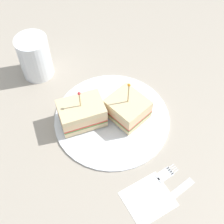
{
  "coord_description": "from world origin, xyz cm",
  "views": [
    {
      "loc": [
        14.5,
        38.64,
        61.2
      ],
      "look_at": [
        0.0,
        0.0,
        2.93
      ],
      "focal_mm": 50.09,
      "sensor_mm": 36.0,
      "label": 1
    }
  ],
  "objects_px": {
    "plate": "(112,118)",
    "drink_glass": "(35,59)",
    "sandwich_half_front": "(82,113)",
    "knife": "(171,197)",
    "napkin": "(150,198)",
    "fork": "(158,179)",
    "sandwich_half_back": "(127,108)"
  },
  "relations": [
    {
      "from": "drink_glass",
      "to": "plate",
      "type": "bearing_deg",
      "value": 121.7
    },
    {
      "from": "plate",
      "to": "drink_glass",
      "type": "bearing_deg",
      "value": -58.3
    },
    {
      "from": "knife",
      "to": "plate",
      "type": "bearing_deg",
      "value": -78.32
    },
    {
      "from": "plate",
      "to": "drink_glass",
      "type": "xyz_separation_m",
      "value": [
        0.13,
        -0.21,
        0.05
      ]
    },
    {
      "from": "plate",
      "to": "napkin",
      "type": "bearing_deg",
      "value": 91.08
    },
    {
      "from": "plate",
      "to": "napkin",
      "type": "xyz_separation_m",
      "value": [
        -0.0,
        0.21,
        -0.0
      ]
    },
    {
      "from": "plate",
      "to": "fork",
      "type": "height_order",
      "value": "plate"
    },
    {
      "from": "fork",
      "to": "sandwich_half_back",
      "type": "bearing_deg",
      "value": -89.52
    },
    {
      "from": "sandwich_half_back",
      "to": "knife",
      "type": "xyz_separation_m",
      "value": [
        -0.01,
        0.21,
        -0.03
      ]
    },
    {
      "from": "napkin",
      "to": "fork",
      "type": "xyz_separation_m",
      "value": [
        -0.03,
        -0.03,
        0.0
      ]
    },
    {
      "from": "sandwich_half_front",
      "to": "fork",
      "type": "height_order",
      "value": "sandwich_half_front"
    },
    {
      "from": "drink_glass",
      "to": "napkin",
      "type": "distance_m",
      "value": 0.44
    },
    {
      "from": "plate",
      "to": "drink_glass",
      "type": "height_order",
      "value": "drink_glass"
    },
    {
      "from": "plate",
      "to": "knife",
      "type": "distance_m",
      "value": 0.22
    },
    {
      "from": "napkin",
      "to": "knife",
      "type": "relative_size",
      "value": 0.69
    },
    {
      "from": "sandwich_half_back",
      "to": "fork",
      "type": "relative_size",
      "value": 0.86
    },
    {
      "from": "sandwich_half_back",
      "to": "sandwich_half_front",
      "type": "bearing_deg",
      "value": -12.62
    },
    {
      "from": "plate",
      "to": "sandwich_half_front",
      "type": "xyz_separation_m",
      "value": [
        0.07,
        -0.02,
        0.03
      ]
    },
    {
      "from": "sandwich_half_front",
      "to": "napkin",
      "type": "relative_size",
      "value": 1.1
    },
    {
      "from": "sandwich_half_back",
      "to": "fork",
      "type": "bearing_deg",
      "value": 90.48
    },
    {
      "from": "plate",
      "to": "sandwich_half_front",
      "type": "relative_size",
      "value": 2.66
    },
    {
      "from": "sandwich_half_front",
      "to": "knife",
      "type": "height_order",
      "value": "sandwich_half_front"
    },
    {
      "from": "plate",
      "to": "knife",
      "type": "height_order",
      "value": "plate"
    },
    {
      "from": "napkin",
      "to": "plate",
      "type": "bearing_deg",
      "value": -88.92
    },
    {
      "from": "sandwich_half_back",
      "to": "knife",
      "type": "bearing_deg",
      "value": 92.77
    },
    {
      "from": "fork",
      "to": "knife",
      "type": "bearing_deg",
      "value": 101.38
    },
    {
      "from": "plate",
      "to": "napkin",
      "type": "distance_m",
      "value": 0.21
    },
    {
      "from": "plate",
      "to": "sandwich_half_back",
      "type": "relative_size",
      "value": 2.42
    },
    {
      "from": "sandwich_half_front",
      "to": "fork",
      "type": "xyz_separation_m",
      "value": [
        -0.1,
        0.19,
        -0.04
      ]
    },
    {
      "from": "fork",
      "to": "knife",
      "type": "xyz_separation_m",
      "value": [
        -0.01,
        0.04,
        0.0
      ]
    },
    {
      "from": "sandwich_half_back",
      "to": "drink_glass",
      "type": "height_order",
      "value": "sandwich_half_back"
    },
    {
      "from": "sandwich_half_back",
      "to": "knife",
      "type": "height_order",
      "value": "sandwich_half_back"
    }
  ]
}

